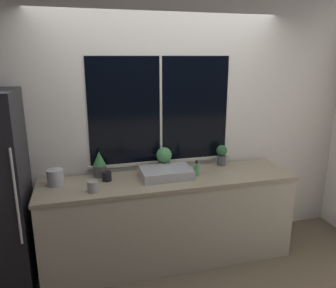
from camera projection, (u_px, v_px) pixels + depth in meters
ground_plane at (177, 275)px, 3.21m from camera, size 14.00×14.00×0.00m
wall_back at (160, 127)px, 3.48m from camera, size 8.00×0.09×2.70m
wall_right at (293, 107)px, 4.81m from camera, size 0.06×7.00×2.70m
counter at (169, 219)px, 3.37m from camera, size 2.53×0.62×0.91m
sink at (166, 173)px, 3.26m from camera, size 0.50×0.39×0.28m
potted_plant_left at (99, 164)px, 3.27m from camera, size 0.13×0.13×0.26m
potted_plant_center at (164, 158)px, 3.43m from camera, size 0.16×0.16×0.25m
potted_plant_right at (222, 154)px, 3.60m from camera, size 0.12×0.12×0.23m
soap_bottle at (196, 169)px, 3.31m from camera, size 0.06×0.06×0.16m
mug_black at (107, 176)px, 3.17m from camera, size 0.09×0.09×0.09m
mug_grey at (93, 187)px, 2.90m from camera, size 0.09×0.09×0.10m
kettle at (55, 177)px, 3.05m from camera, size 0.15×0.15×0.17m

